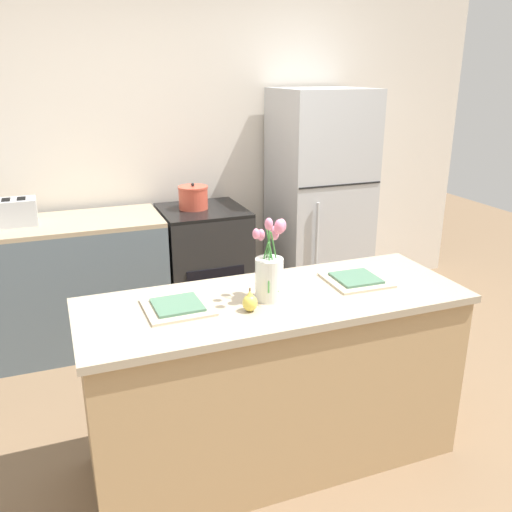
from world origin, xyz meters
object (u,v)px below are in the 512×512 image
stove_range (204,268)px  plate_setting_right (356,279)px  cooking_pot (193,197)px  toaster (15,212)px  refrigerator (319,204)px  flower_vase (270,271)px  plate_setting_left (177,306)px  pear_figurine (250,302)px

stove_range → plate_setting_right: (0.35, -1.56, 0.43)m
stove_range → cooking_pot: (-0.06, 0.02, 0.54)m
stove_range → toaster: size_ratio=3.28×
plate_setting_right → toaster: toaster is taller
toaster → refrigerator: bearing=-0.4°
stove_range → flower_vase: 1.71m
plate_setting_right → toaster: bearing=135.3°
flower_vase → plate_setting_left: flower_vase is taller
stove_range → cooking_pot: 0.55m
plate_setting_right → cooking_pot: (-0.41, 1.58, 0.11)m
flower_vase → toaster: (-1.11, 1.62, -0.01)m
refrigerator → cooking_pot: (-1.01, 0.02, 0.13)m
refrigerator → plate_setting_left: 2.16m
plate_setting_left → plate_setting_right: size_ratio=1.00×
toaster → cooking_pot: (1.18, 0.01, -0.00)m
plate_setting_right → cooking_pot: 1.64m
cooking_pot → stove_range: bearing=-21.3°
plate_setting_left → toaster: toaster is taller
toaster → cooking_pot: 1.18m
plate_setting_left → pear_figurine: bearing=-25.5°
stove_range → cooking_pot: size_ratio=4.26×
flower_vase → pear_figurine: flower_vase is taller
flower_vase → plate_setting_right: 0.50m
plate_setting_left → toaster: 1.72m
pear_figurine → cooking_pot: bearing=83.3°
toaster → plate_setting_left: bearing=-66.3°
flower_vase → toaster: bearing=124.3°
stove_range → refrigerator: size_ratio=0.53×
flower_vase → pear_figurine: bearing=-145.0°
flower_vase → plate_setting_right: size_ratio=1.39×
plate_setting_right → cooking_pot: size_ratio=1.35×
refrigerator → flower_vase: 1.94m
pear_figurine → toaster: bearing=119.8°
pear_figurine → plate_setting_left: size_ratio=0.37×
plate_setting_right → flower_vase: bearing=-174.4°
cooking_pot → pear_figurine: bearing=-96.7°
refrigerator → cooking_pot: 1.02m
plate_setting_right → refrigerator: bearing=69.0°
flower_vase → cooking_pot: 1.63m
flower_vase → refrigerator: bearing=56.0°
flower_vase → pear_figurine: size_ratio=3.78×
refrigerator → toaster: size_ratio=6.24×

